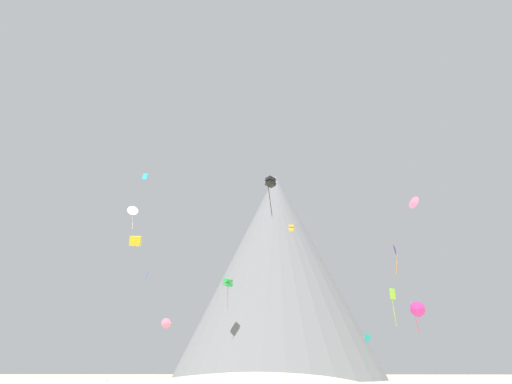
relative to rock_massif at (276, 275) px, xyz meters
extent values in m
cone|color=slate|center=(0.32, 0.11, 1.20)|extent=(64.44, 64.44, 47.38)
cone|color=slate|center=(-1.25, -0.41, -4.72)|extent=(37.70, 37.70, 35.54)
cube|color=gold|center=(3.37, -32.50, 1.55)|extent=(0.94, 0.95, 0.40)
cube|color=gold|center=(3.37, -32.50, 2.10)|extent=(0.94, 0.95, 0.40)
cone|color=pink|center=(-14.03, -44.09, -14.56)|extent=(1.32, 0.38, 1.32)
cone|color=white|center=(-27.30, -22.79, 8.60)|extent=(2.32, 1.79, 2.11)
cylinder|color=white|center=(-27.12, -22.79, 6.26)|extent=(0.32, 0.09, 2.57)
cube|color=black|center=(0.42, -49.61, 3.10)|extent=(1.57, 1.55, 0.73)
cube|color=black|center=(0.42, -49.61, 3.69)|extent=(1.57, 1.55, 0.73)
cylinder|color=black|center=(0.34, -49.61, 0.67)|extent=(0.57, 0.55, 4.34)
cube|color=blue|center=(-18.20, -40.65, -7.53)|extent=(0.50, 0.84, 1.17)
cone|color=#5138B2|center=(21.66, -25.98, -0.61)|extent=(0.79, 1.97, 1.93)
cylinder|color=orange|center=(21.59, -25.98, -3.29)|extent=(0.55, 0.44, 3.41)
cube|color=#33BCDB|center=(-16.45, -51.05, 4.04)|extent=(0.85, 0.35, 0.90)
cube|color=green|center=(-8.73, -19.37, -5.30)|extent=(2.01, 2.02, 1.00)
cube|color=green|center=(-8.73, -19.37, -4.53)|extent=(2.01, 2.02, 1.00)
cylinder|color=purple|center=(-8.68, -19.37, -7.69)|extent=(0.10, 0.32, 4.15)
cube|color=yellow|center=(-15.93, -54.23, -6.08)|extent=(1.48, 1.57, 0.92)
cube|color=yellow|center=(-15.93, -54.23, -5.48)|extent=(1.48, 1.57, 0.92)
cone|color=#E5668C|center=(21.85, -39.81, 3.45)|extent=(1.69, 2.12, 1.95)
cone|color=#D1339E|center=(23.25, -29.73, -11.31)|extent=(2.61, 2.21, 2.48)
cylinder|color=red|center=(23.00, -29.73, -13.86)|extent=(0.33, 0.38, 2.61)
cube|color=teal|center=(14.78, -31.15, -15.71)|extent=(0.96, 0.48, 1.03)
cylinder|color=teal|center=(14.53, -31.15, -18.27)|extent=(0.33, 0.10, 4.15)
cube|color=#8CD133|center=(15.80, -47.00, -11.33)|extent=(0.77, 0.62, 1.40)
cylinder|color=#8CD133|center=(15.77, -47.00, -13.65)|extent=(0.40, 0.45, 3.25)
camera|label=1|loc=(2.06, -109.49, -20.42)|focal=33.45mm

